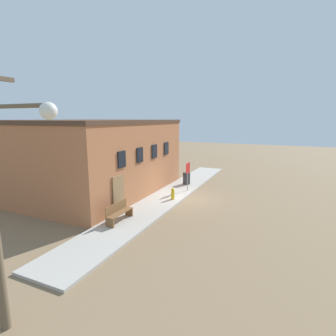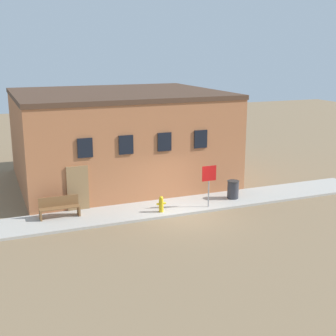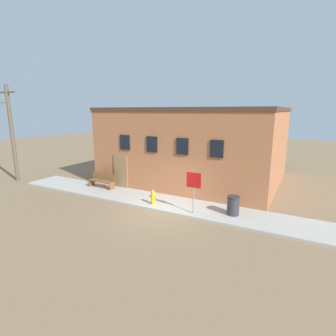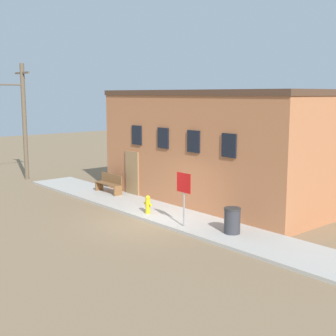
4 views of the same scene
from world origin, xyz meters
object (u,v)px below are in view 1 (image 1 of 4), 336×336
fire_hydrant (173,193)px  stop_sign (188,171)px  trash_bin (186,178)px  bench (119,212)px

fire_hydrant → stop_sign: stop_sign is taller
stop_sign → trash_bin: size_ratio=2.20×
fire_hydrant → bench: 4.55m
fire_hydrant → bench: (-4.43, 1.05, 0.08)m
fire_hydrant → trash_bin: bearing=7.9°
stop_sign → trash_bin: (1.72, 0.72, -0.94)m
bench → trash_bin: (8.48, -0.49, -0.00)m
fire_hydrant → stop_sign: bearing=-3.9°
stop_sign → trash_bin: 2.09m
stop_sign → bench: size_ratio=1.14×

